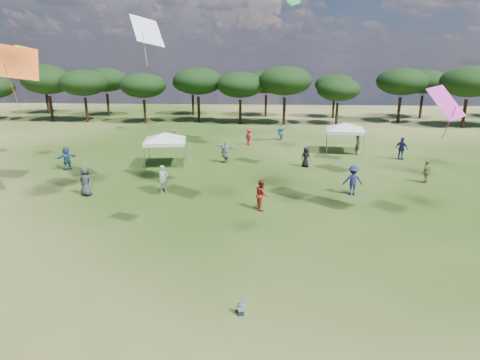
# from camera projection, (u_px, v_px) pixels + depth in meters

# --- Properties ---
(ground) EXTENTS (140.00, 140.00, 0.00)m
(ground) POSITION_uv_depth(u_px,v_px,m) (231.00, 358.00, 11.25)
(ground) COLOR #314F17
(ground) RESTS_ON ground
(tree_line) EXTENTS (108.78, 17.63, 7.77)m
(tree_line) POSITION_uv_depth(u_px,v_px,m) (278.00, 82.00, 54.95)
(tree_line) COLOR black
(tree_line) RESTS_ON ground
(tent_left) EXTENTS (6.31, 6.31, 2.97)m
(tent_left) POSITION_uv_depth(u_px,v_px,m) (165.00, 134.00, 31.53)
(tent_left) COLOR gray
(tent_left) RESTS_ON ground
(tent_right) EXTENTS (6.59, 6.59, 3.05)m
(tent_right) POSITION_uv_depth(u_px,v_px,m) (345.00, 124.00, 36.13)
(tent_right) COLOR gray
(tent_right) RESTS_ON ground
(toddler) EXTENTS (0.34, 0.37, 0.48)m
(toddler) POSITION_uv_depth(u_px,v_px,m) (240.00, 308.00, 13.17)
(toddler) COLOR black
(toddler) RESTS_ON ground
(festival_crowd) EXTENTS (28.11, 22.59, 1.93)m
(festival_crowd) POSITION_uv_depth(u_px,v_px,m) (249.00, 155.00, 32.12)
(festival_crowd) COLOR #171C52
(festival_crowd) RESTS_ON ground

